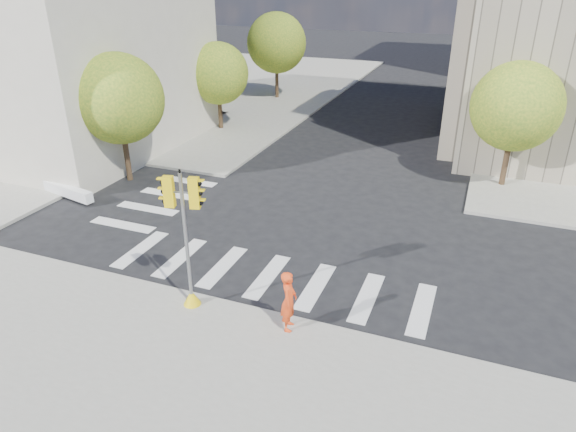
# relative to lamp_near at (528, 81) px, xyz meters

# --- Properties ---
(ground) EXTENTS (160.00, 160.00, 0.00)m
(ground) POSITION_rel_lamp_near_xyz_m (-8.00, -14.00, -4.58)
(ground) COLOR black
(ground) RESTS_ON ground
(sidewalk_far_left) EXTENTS (28.00, 40.00, 0.15)m
(sidewalk_far_left) POSITION_rel_lamp_near_xyz_m (-28.00, 12.00, -4.50)
(sidewalk_far_left) COLOR gray
(sidewalk_far_left) RESTS_ON ground
(classical_building) EXTENTS (19.00, 15.00, 12.70)m
(classical_building) POSITION_rel_lamp_near_xyz_m (-28.00, -6.00, 1.86)
(classical_building) COLOR beige
(classical_building) RESTS_ON ground
(tree_lw_near) EXTENTS (4.40, 4.40, 6.41)m
(tree_lw_near) POSITION_rel_lamp_near_xyz_m (-18.50, -10.00, -0.38)
(tree_lw_near) COLOR #382616
(tree_lw_near) RESTS_ON ground
(tree_lw_mid) EXTENTS (4.00, 4.00, 5.77)m
(tree_lw_mid) POSITION_rel_lamp_near_xyz_m (-18.50, 0.00, -0.82)
(tree_lw_mid) COLOR #382616
(tree_lw_mid) RESTS_ON ground
(tree_lw_far) EXTENTS (4.80, 4.80, 6.95)m
(tree_lw_far) POSITION_rel_lamp_near_xyz_m (-18.50, 10.00, -0.04)
(tree_lw_far) COLOR #382616
(tree_lw_far) RESTS_ON ground
(tree_re_near) EXTENTS (4.20, 4.20, 6.16)m
(tree_re_near) POSITION_rel_lamp_near_xyz_m (-0.50, -4.00, -0.53)
(tree_re_near) COLOR #382616
(tree_re_near) RESTS_ON ground
(tree_re_mid) EXTENTS (4.60, 4.60, 6.66)m
(tree_re_mid) POSITION_rel_lamp_near_xyz_m (-0.50, 8.00, -0.23)
(tree_re_mid) COLOR #382616
(tree_re_mid) RESTS_ON ground
(tree_re_far) EXTENTS (4.00, 4.00, 5.88)m
(tree_re_far) POSITION_rel_lamp_near_xyz_m (-0.50, 20.00, -0.71)
(tree_re_far) COLOR #382616
(tree_re_far) RESTS_ON ground
(lamp_near) EXTENTS (0.35, 0.18, 8.11)m
(lamp_near) POSITION_rel_lamp_near_xyz_m (0.00, 0.00, 0.00)
(lamp_near) COLOR black
(lamp_near) RESTS_ON sidewalk_far_right
(lamp_far) EXTENTS (0.35, 0.18, 8.11)m
(lamp_far) POSITION_rel_lamp_near_xyz_m (0.00, 14.00, 0.00)
(lamp_far) COLOR black
(lamp_far) RESTS_ON sidewalk_far_right
(traffic_signal) EXTENTS (1.08, 0.56, 4.60)m
(traffic_signal) POSITION_rel_lamp_near_xyz_m (-9.60, -18.60, -2.48)
(traffic_signal) COLOR yellow
(traffic_signal) RESTS_ON sidewalk_near
(photographer) EXTENTS (0.61, 0.79, 1.92)m
(photographer) POSITION_rel_lamp_near_xyz_m (-6.28, -18.60, -3.47)
(photographer) COLOR #F04316
(photographer) RESTS_ON sidewalk_near
(planter_wall) EXTENTS (5.95, 1.63, 0.50)m
(planter_wall) POSITION_rel_lamp_near_xyz_m (-21.00, -12.85, -4.18)
(planter_wall) COLOR white
(planter_wall) RESTS_ON sidewalk_left_near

